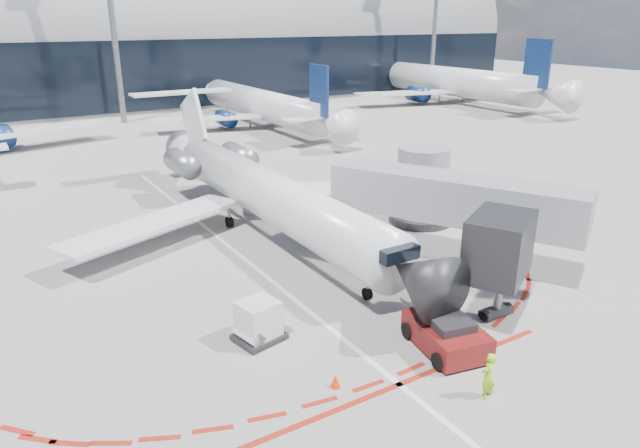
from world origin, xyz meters
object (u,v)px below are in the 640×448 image
ramp_worker (488,376)px  regional_jet (261,190)px  uld_container (259,322)px  pushback_tug (446,334)px

ramp_worker → regional_jet: bearing=-109.0°
uld_container → ramp_worker: bearing=-67.5°
regional_jet → uld_container: 12.97m
regional_jet → ramp_worker: 18.96m
regional_jet → ramp_worker: (-0.78, -18.88, -1.65)m
pushback_tug → ramp_worker: ramp_worker is taller
pushback_tug → uld_container: bearing=154.9°
regional_jet → pushback_tug: bearing=-89.3°
regional_jet → uld_container: regional_jet is taller
ramp_worker → uld_container: bearing=-72.4°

